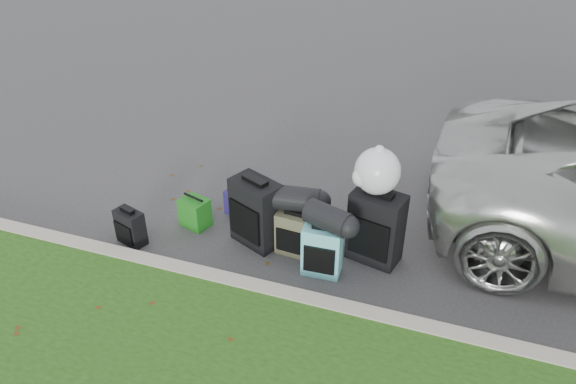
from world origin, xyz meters
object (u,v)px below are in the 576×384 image
(suitcase_large_black_left, at_px, (256,212))
(suitcase_olive, at_px, (294,233))
(suitcase_small_black, at_px, (130,227))
(suitcase_teal, at_px, (322,250))
(tote_green, at_px, (195,213))
(tote_navy, at_px, (239,202))
(suitcase_large_black_right, at_px, (376,227))

(suitcase_large_black_left, bearing_deg, suitcase_olive, 17.84)
(suitcase_small_black, xyz_separation_m, suitcase_large_black_left, (1.39, 0.51, 0.19))
(suitcase_teal, height_order, tote_green, suitcase_teal)
(suitcase_teal, relative_size, tote_green, 1.60)
(suitcase_olive, height_order, tote_navy, suitcase_olive)
(suitcase_small_black, bearing_deg, suitcase_large_black_right, 31.17)
(suitcase_small_black, bearing_deg, suitcase_large_black_left, 38.07)
(tote_green, xyz_separation_m, tote_navy, (0.40, 0.43, -0.02))
(suitcase_large_black_right, bearing_deg, tote_green, -164.24)
(tote_green, relative_size, tote_navy, 1.14)
(suitcase_large_black_left, height_order, tote_green, suitcase_large_black_left)
(suitcase_large_black_left, distance_m, tote_navy, 0.69)
(suitcase_large_black_right, relative_size, tote_green, 2.30)
(suitcase_small_black, height_order, tote_navy, suitcase_small_black)
(suitcase_large_black_left, bearing_deg, suitcase_teal, 5.75)
(suitcase_large_black_right, height_order, tote_green, suitcase_large_black_right)
(tote_green, bearing_deg, suitcase_teal, 5.54)
(suitcase_teal, bearing_deg, suitcase_large_black_right, 38.03)
(suitcase_small_black, bearing_deg, tote_navy, 64.07)
(suitcase_large_black_left, xyz_separation_m, suitcase_teal, (0.88, -0.29, -0.11))
(suitcase_olive, distance_m, tote_navy, 1.06)
(suitcase_small_black, bearing_deg, suitcase_olive, 31.70)
(suitcase_olive, relative_size, tote_navy, 1.63)
(suitcase_large_black_left, relative_size, suitcase_teal, 1.38)
(suitcase_large_black_left, xyz_separation_m, tote_green, (-0.84, 0.05, -0.23))
(suitcase_teal, distance_m, tote_navy, 1.53)
(suitcase_olive, xyz_separation_m, suitcase_large_black_right, (0.89, 0.19, 0.16))
(suitcase_large_black_right, xyz_separation_m, tote_navy, (-1.81, 0.34, -0.26))
(suitcase_olive, height_order, tote_green, suitcase_olive)
(suitcase_small_black, distance_m, suitcase_large_black_right, 2.84)
(suitcase_teal, xyz_separation_m, tote_navy, (-1.32, 0.77, -0.13))
(suitcase_small_black, relative_size, tote_green, 1.17)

